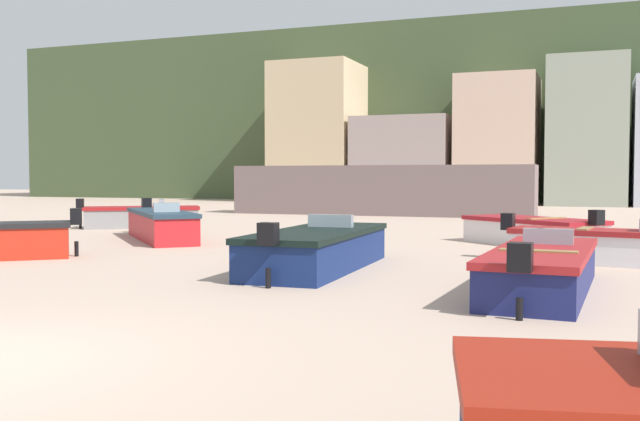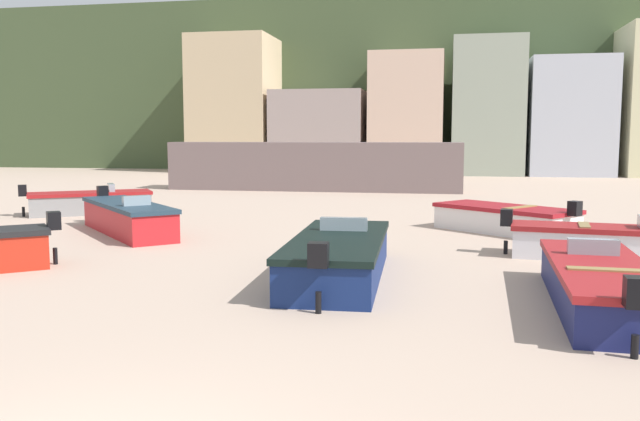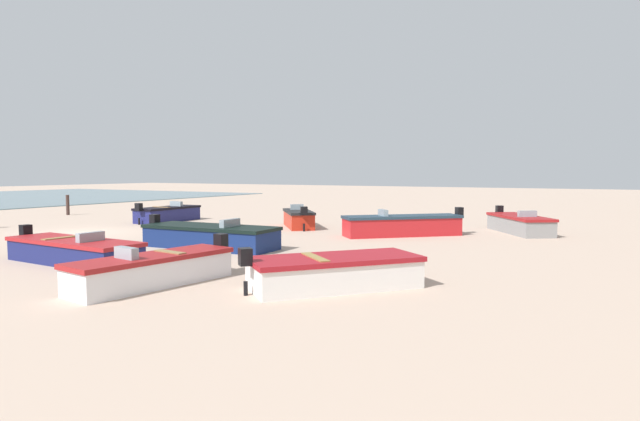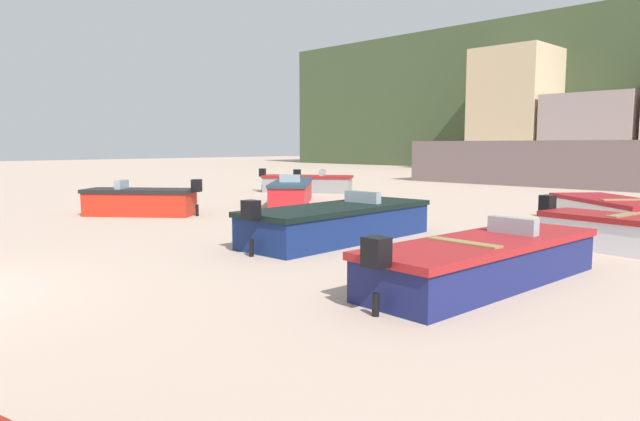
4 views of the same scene
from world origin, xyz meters
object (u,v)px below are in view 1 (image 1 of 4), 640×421
Objects in this scene: boat_white_2 at (533,231)px; boat_red_6 at (161,225)px; boat_navy_7 at (542,270)px; boat_grey_8 at (142,217)px; boat_navy_0 at (318,249)px; boat_white_5 at (609,246)px.

boat_red_6 is (-10.95, -2.31, 0.07)m from boat_white_2.
boat_white_2 is 11.19m from boat_red_6.
boat_grey_8 is at bearing 147.86° from boat_navy_7.
boat_red_6 is at bearing 142.85° from boat_navy_0.
boat_red_6 is 5.72m from boat_grey_8.
boat_white_5 is 0.97× the size of boat_red_6.
boat_white_5 is at bearing 79.10° from boat_navy_7.
boat_red_6 reaches higher than boat_navy_7.
boat_white_2 reaches higher than boat_navy_7.
boat_grey_8 is at bearing 122.00° from boat_white_2.
boat_red_6 reaches higher than boat_grey_8.
boat_navy_0 is 14.24m from boat_grey_8.
boat_white_2 is at bearing 48.19° from boat_grey_8.
boat_red_6 is at bearing 141.88° from boat_white_2.
boat_navy_0 reaches higher than boat_white_2.
boat_grey_8 is (-3.70, 4.36, -0.05)m from boat_red_6.
boat_grey_8 reaches higher than boat_white_5.
boat_grey_8 is (-10.79, 9.29, -0.01)m from boat_navy_0.
boat_navy_0 is 1.20× the size of boat_white_5.
boat_grey_8 is at bearing -102.43° from boat_white_5.
boat_navy_7 is (11.76, -6.43, -0.08)m from boat_red_6.
boat_white_5 is 4.78m from boat_navy_7.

